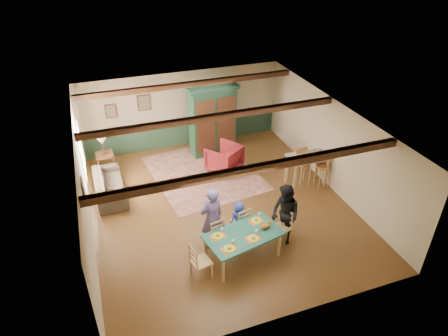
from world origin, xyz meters
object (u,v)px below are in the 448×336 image
object	(u,v)px
dining_chair_far_left	(214,232)
person_woman	(285,215)
dining_chair_end_left	(201,261)
armoire	(213,120)
cat	(265,226)
end_table	(106,163)
dining_table	(243,246)
dining_chair_end_right	(281,227)
person_man	(212,218)
bar_stool_right	(322,170)
sofa	(109,185)
bar_stool_left	(303,168)
counter_table	(306,170)
armchair	(224,158)
dining_chair_far_right	(240,221)
person_child	(239,219)
table_lamp	(103,145)

from	to	relation	value
dining_chair_far_left	person_woman	size ratio (longest dim) A/B	0.58
dining_chair_end_left	armoire	distance (m)	5.91
person_woman	cat	distance (m)	0.70
person_woman	end_table	xyz separation A→B (m)	(-3.91, 4.84, -0.48)
dining_table	cat	world-z (taller)	cat
dining_chair_end_left	dining_chair_end_right	xyz separation A→B (m)	(2.21, 0.47, 0.00)
person_man	bar_stool_right	xyz separation A→B (m)	(3.95, 1.38, -0.28)
dining_table	dining_chair_far_left	distance (m)	0.82
end_table	bar_stool_right	bearing A→B (deg)	-26.37
sofa	end_table	world-z (taller)	end_table
dining_chair_far_left	bar_stool_left	bearing A→B (deg)	-164.79
dining_chair_end_left	end_table	world-z (taller)	dining_chair_end_left
person_man	bar_stool_left	size ratio (longest dim) A/B	1.46
dining_table	counter_table	bearing A→B (deg)	37.59
dining_chair_far_left	armchair	bearing A→B (deg)	-125.45
bar_stool_left	armoire	bearing A→B (deg)	122.52
armoire	bar_stool_right	xyz separation A→B (m)	(2.44, -3.18, -0.64)
dining_chair_end_right	person_woman	size ratio (longest dim) A/B	0.58
dining_table	dining_chair_end_left	distance (m)	1.14
dining_chair_far_right	person_child	world-z (taller)	person_child
cat	sofa	distance (m)	5.05
cat	bar_stool_right	bearing A→B (deg)	23.80
dining_chair_end_left	armoire	bearing A→B (deg)	-32.64
person_man	sofa	bearing A→B (deg)	-67.03
dining_chair_end_right	bar_stool_left	distance (m)	2.81
dining_chair_far_right	dining_chair_end_left	bearing A→B (deg)	24.92
dining_chair_far_right	table_lamp	bearing A→B (deg)	-67.65
person_child	counter_table	bearing A→B (deg)	-164.26
sofa	dining_chair_far_right	bearing A→B (deg)	-136.18
person_man	sofa	xyz separation A→B (m)	(-2.19, 3.13, -0.54)
dining_chair_end_right	dining_chair_far_right	bearing A→B (deg)	-133.83
dining_chair_end_left	end_table	distance (m)	5.57
table_lamp	dining_table	bearing A→B (deg)	-62.00
dining_chair_far_right	bar_stool_left	world-z (taller)	bar_stool_left
counter_table	bar_stool_left	size ratio (longest dim) A/B	1.04
person_woman	cat	bearing A→B (deg)	-81.87
dining_table	dining_chair_far_right	distance (m)	0.82
armchair	dining_table	bearing A→B (deg)	41.56
person_woman	end_table	distance (m)	6.24
dining_chair_end_right	sofa	distance (m)	5.26
armoire	bar_stool_right	size ratio (longest dim) A/B	2.14
person_man	sofa	distance (m)	3.86
dining_chair_end_left	bar_stool_right	size ratio (longest dim) A/B	0.83
dining_chair_far_right	person_man	xyz separation A→B (m)	(-0.79, -0.09, 0.38)
end_table	counter_table	world-z (taller)	counter_table
person_man	bar_stool_right	size ratio (longest dim) A/B	1.50
table_lamp	bar_stool_left	xyz separation A→B (m)	(5.63, -2.72, -0.39)
dining_table	person_woman	world-z (taller)	person_woman
dining_chair_end_right	armoire	xyz separation A→B (m)	(-0.14, 5.02, 0.74)
dining_chair_far_right	sofa	distance (m)	4.26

